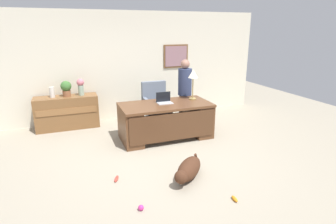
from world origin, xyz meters
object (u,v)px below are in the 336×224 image
at_px(person_standing, 185,93).
at_px(vase_with_flowers, 81,86).
at_px(vase_empty, 52,92).
at_px(desk, 166,120).
at_px(dog_lying, 188,170).
at_px(armchair, 156,106).
at_px(credenza, 67,112).
at_px(potted_plant, 66,88).
at_px(dog_toy_bone, 116,179).
at_px(dog_toy_plush, 235,199).
at_px(desk_lamp, 193,76).
at_px(laptop, 164,100).
at_px(dog_toy_ball, 141,208).

distance_m(person_standing, vase_with_flowers, 2.45).
bearing_deg(vase_empty, desk, -32.57).
height_order(person_standing, dog_lying, person_standing).
xyz_separation_m(armchair, person_standing, (0.62, -0.32, 0.35)).
bearing_deg(credenza, vase_empty, 179.71).
bearing_deg(armchair, dog_lying, -97.43).
relative_size(person_standing, potted_plant, 4.43).
height_order(vase_with_flowers, dog_toy_bone, vase_with_flowers).
xyz_separation_m(armchair, dog_toy_plush, (0.01, -3.41, -0.45)).
relative_size(desk_lamp, vase_empty, 2.72).
bearing_deg(laptop, credenza, 145.91).
bearing_deg(laptop, dog_toy_ball, -116.67).
xyz_separation_m(desk, armchair, (0.08, 0.93, 0.06)).
xyz_separation_m(person_standing, potted_plant, (-2.62, 0.81, 0.15)).
relative_size(dog_lying, desk_lamp, 1.09).
bearing_deg(dog_toy_bone, potted_plant, 101.89).
distance_m(dog_lying, vase_empty, 3.78).
height_order(potted_plant, dog_toy_ball, potted_plant).
distance_m(vase_with_flowers, dog_toy_bone, 2.96).
distance_m(person_standing, desk_lamp, 0.65).
bearing_deg(dog_toy_bone, desk, 45.66).
relative_size(desk, person_standing, 1.19).
bearing_deg(desk_lamp, laptop, -173.97).
distance_m(armchair, potted_plant, 2.12).
distance_m(desk_lamp, dog_toy_bone, 2.84).
xyz_separation_m(desk, dog_lying, (-0.26, -1.72, -0.26)).
relative_size(desk_lamp, vase_with_flowers, 1.68).
height_order(credenza, person_standing, person_standing).
bearing_deg(dog_toy_plush, vase_empty, 120.76).
bearing_deg(laptop, armchair, 84.05).
bearing_deg(vase_with_flowers, dog_toy_plush, -66.57).
bearing_deg(desk, vase_empty, 147.43).
distance_m(desk, laptop, 0.41).
bearing_deg(armchair, vase_empty, 168.00).
relative_size(vase_with_flowers, potted_plant, 1.09).
height_order(laptop, dog_toy_plush, laptop).
bearing_deg(vase_empty, laptop, -30.73).
xyz_separation_m(vase_empty, dog_toy_bone, (0.90, -2.79, -0.86)).
distance_m(credenza, laptop, 2.40).
bearing_deg(credenza, person_standing, -16.87).
bearing_deg(desk_lamp, dog_toy_ball, -127.88).
bearing_deg(vase_empty, potted_plant, 0.00).
xyz_separation_m(dog_lying, vase_with_flowers, (-1.34, 3.14, 0.84)).
distance_m(credenza, armchair, 2.10).
distance_m(desk, armchair, 0.94).
distance_m(dog_lying, dog_toy_ball, 1.05).
relative_size(vase_empty, potted_plant, 0.68).
distance_m(vase_empty, dog_toy_plush, 4.62).
bearing_deg(dog_lying, person_standing, 67.52).
relative_size(desk, dog_toy_ball, 25.07).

